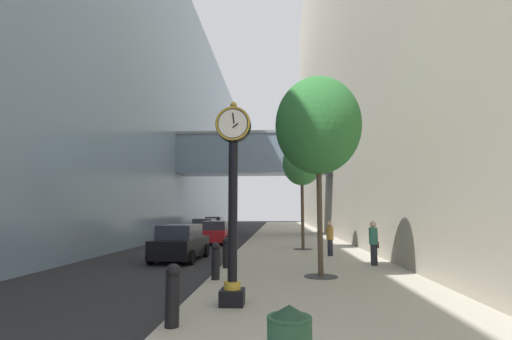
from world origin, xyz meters
The scene contains 17 objects.
ground_plane centered at (0.00, 27.00, 0.00)m, with size 110.00×110.00×0.00m, color #262628.
sidewalk_right centered at (3.48, 30.00, 0.07)m, with size 6.95×80.00×0.14m, color #ADA593.
building_block_left centered at (-11.18, 30.00, 12.24)m, with size 23.04×80.00×24.57m.
building_block_right centered at (11.45, 30.00, 19.62)m, with size 9.00×80.00×39.23m.
street_clock centered at (1.18, 5.30, 2.76)m, with size 0.84×0.55×4.77m.
bollard_nearest centered at (0.26, 3.67, 0.74)m, with size 0.28×0.28×1.15m.
bollard_third centered at (0.26, 8.38, 0.74)m, with size 0.28×0.28×1.15m.
bollard_fourth centered at (0.26, 10.74, 0.74)m, with size 0.28×0.28×1.15m.
bollard_fifth centered at (0.26, 13.09, 0.74)m, with size 0.28×0.28×1.15m.
street_tree_near centered at (3.62, 9.06, 5.17)m, with size 2.91×2.91×6.73m.
street_tree_mid_near centered at (3.62, 17.67, 4.99)m, with size 2.22×2.22×6.16m.
pedestrian_walking centered at (6.03, 11.72, 1.06)m, with size 0.50×0.52×1.74m.
pedestrian_by_clock centered at (4.73, 14.75, 1.00)m, with size 0.47×0.47×1.63m.
car_blue_near centered at (-4.48, 35.19, 0.82)m, with size 2.05×4.64×1.69m.
car_black_mid centered at (-2.32, 13.73, 0.80)m, with size 2.12×4.13×1.65m.
car_red_far centered at (-2.15, 22.64, 0.77)m, with size 2.07×4.19×1.58m.
car_white_trailing centered at (-4.24, 28.90, 0.79)m, with size 2.20×4.23×1.62m.
Camera 1 is at (2.25, -3.21, 2.27)m, focal length 25.48 mm.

